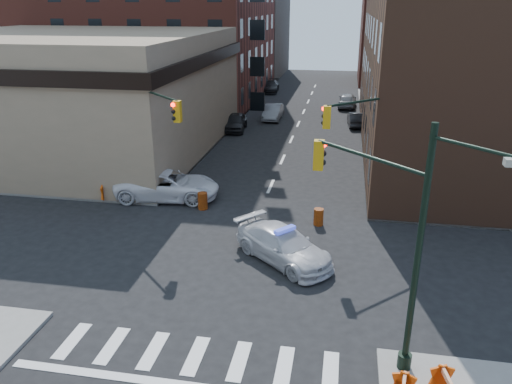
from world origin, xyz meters
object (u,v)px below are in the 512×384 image
at_px(pedestrian_a, 145,183).
at_px(barrel_bank, 203,201).
at_px(pickup, 168,185).
at_px(barrel_road, 319,217).
at_px(parked_car_wfar, 273,112).
at_px(police_car, 283,245).
at_px(parked_car_enear, 356,119).
at_px(pedestrian_b, 122,181).
at_px(barricade_nw_a, 128,180).
at_px(parked_car_wnear, 235,122).

bearing_deg(pedestrian_a, barrel_bank, -6.26).
height_order(pickup, barrel_road, pickup).
xyz_separation_m(parked_car_wfar, barrel_bank, (-0.52, -24.03, -0.27)).
bearing_deg(police_car, parked_car_enear, 33.78).
height_order(pedestrian_a, barrel_bank, pedestrian_a).
distance_m(pedestrian_b, barricade_nw_a, 1.66).
height_order(pedestrian_a, barrel_road, pedestrian_a).
relative_size(parked_car_wnear, pedestrian_b, 2.57).
bearing_deg(pickup, pedestrian_b, 91.72).
xyz_separation_m(pickup, pedestrian_b, (-2.71, -0.39, 0.19)).
xyz_separation_m(parked_car_enear, barrel_road, (-2.11, -23.51, -0.20)).
bearing_deg(parked_car_wnear, barricade_nw_a, -106.44).
relative_size(barrel_road, barricade_nw_a, 0.76).
distance_m(parked_car_enear, pedestrian_b, 25.78).
bearing_deg(barrel_road, pedestrian_a, 168.97).
height_order(parked_car_enear, barricade_nw_a, parked_car_enear).
distance_m(barrel_bank, barricade_nw_a, 6.08).
height_order(barrel_road, barrel_bank, barrel_bank).
bearing_deg(pedestrian_a, barricade_nw_a, 149.34).
height_order(parked_car_wfar, pedestrian_b, pedestrian_b).
bearing_deg(parked_car_wnear, pickup, -95.83).
relative_size(parked_car_wnear, pedestrian_a, 2.84).
distance_m(parked_car_wnear, parked_car_enear, 11.61).
distance_m(police_car, parked_car_wnear, 25.19).
relative_size(parked_car_wnear, barricade_nw_a, 3.82).
distance_m(parked_car_enear, barrel_bank, 24.13).
bearing_deg(barrel_road, parked_car_wfar, 103.78).
xyz_separation_m(police_car, pickup, (-7.85, 6.49, 0.09)).
xyz_separation_m(parked_car_enear, pedestrian_b, (-14.01, -21.64, 0.39)).
height_order(parked_car_wnear, pedestrian_a, pedestrian_a).
distance_m(parked_car_wnear, barrel_road, 21.71).
height_order(parked_car_enear, pedestrian_b, pedestrian_b).
distance_m(parked_car_enear, barricade_nw_a, 24.68).
bearing_deg(pedestrian_b, pedestrian_a, 16.62).
xyz_separation_m(parked_car_wnear, parked_car_enear, (11.00, 3.70, -0.13)).
xyz_separation_m(parked_car_wfar, pedestrian_a, (-4.41, -23.01, 0.21)).
bearing_deg(barrel_bank, pickup, 154.05).
height_order(police_car, pickup, pickup).
distance_m(parked_car_wfar, pedestrian_b, 23.90).
xyz_separation_m(parked_car_wnear, pedestrian_b, (-3.01, -17.93, 0.26)).
relative_size(parked_car_enear, pedestrian_b, 2.23).
xyz_separation_m(parked_car_enear, barricade_nw_a, (-14.36, -20.07, -0.06)).
relative_size(parked_car_wfar, pedestrian_b, 2.56).
distance_m(police_car, pedestrian_b, 12.20).
bearing_deg(barricade_nw_a, pedestrian_a, -48.25).
distance_m(parked_car_wfar, barricade_nw_a, 22.48).
xyz_separation_m(pickup, barrel_bank, (2.52, -1.23, -0.36)).
distance_m(police_car, pickup, 10.19).
height_order(pickup, parked_car_enear, pickup).
xyz_separation_m(pedestrian_a, barrel_road, (10.55, -2.06, -0.50)).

